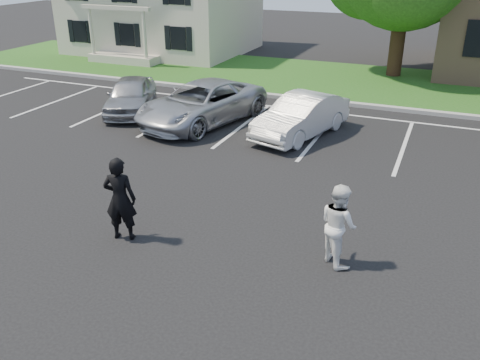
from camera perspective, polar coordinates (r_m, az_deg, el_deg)
name	(u,v)px	position (r m, az deg, el deg)	size (l,w,h in m)	color
ground_plane	(222,253)	(10.70, -2.09, -8.16)	(90.00, 90.00, 0.00)	black
curb	(344,103)	(21.30, 11.61, 8.44)	(40.00, 0.30, 0.15)	gray
grass_strip	(362,83)	(25.13, 13.54, 10.59)	(44.00, 8.00, 0.08)	#12510F
stall_lines	(365,132)	(18.22, 13.89, 5.28)	(34.00, 5.36, 0.01)	silver
man_black_suit	(120,199)	(11.07, -13.31, -2.09)	(0.69, 0.45, 1.89)	black
man_white_shirt	(339,224)	(10.18, 11.00, -4.91)	(0.83, 0.64, 1.70)	white
car_silver_west	(131,95)	(20.23, -12.17, 9.29)	(1.58, 3.92, 1.33)	#A4A4A9
car_silver_minivan	(202,103)	(18.51, -4.31, 8.59)	(2.44, 5.29, 1.47)	#ADAFB5
car_white_sedan	(301,116)	(17.26, 6.88, 7.13)	(1.45, 4.15, 1.37)	silver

